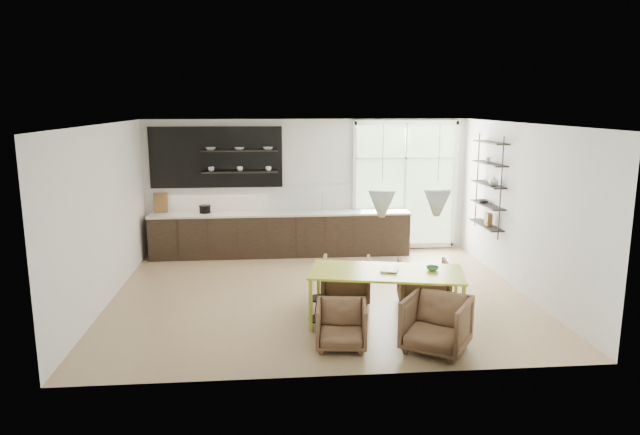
{
  "coord_description": "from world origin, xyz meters",
  "views": [
    {
      "loc": [
        -0.82,
        -9.32,
        3.22
      ],
      "look_at": [
        0.06,
        0.6,
        1.23
      ],
      "focal_mm": 32.0,
      "sensor_mm": 36.0,
      "label": 1
    }
  ],
  "objects_px": {
    "armchair_back_left": "(346,280)",
    "armchair_back_right": "(423,283)",
    "wire_stool": "(320,308)",
    "dining_table": "(386,275)",
    "armchair_front_right": "(436,324)",
    "armchair_front_left": "(341,325)"
  },
  "relations": [
    {
      "from": "wire_stool",
      "to": "armchair_back_right",
      "type": "bearing_deg",
      "value": 24.2
    },
    {
      "from": "dining_table",
      "to": "armchair_back_right",
      "type": "relative_size",
      "value": 2.94
    },
    {
      "from": "wire_stool",
      "to": "armchair_back_left",
      "type": "bearing_deg",
      "value": 64.07
    },
    {
      "from": "armchair_back_left",
      "to": "armchair_front_left",
      "type": "distance_m",
      "value": 1.82
    },
    {
      "from": "armchair_back_left",
      "to": "armchair_back_right",
      "type": "xyz_separation_m",
      "value": [
        1.22,
        -0.29,
        0.0
      ]
    },
    {
      "from": "dining_table",
      "to": "armchair_front_left",
      "type": "bearing_deg",
      "value": -122.24
    },
    {
      "from": "armchair_front_left",
      "to": "armchair_front_right",
      "type": "distance_m",
      "value": 1.25
    },
    {
      "from": "armchair_back_left",
      "to": "armchair_front_left",
      "type": "height_order",
      "value": "armchair_back_left"
    },
    {
      "from": "dining_table",
      "to": "wire_stool",
      "type": "relative_size",
      "value": 5.26
    },
    {
      "from": "armchair_front_right",
      "to": "armchair_front_left",
      "type": "bearing_deg",
      "value": -156.05
    },
    {
      "from": "armchair_back_left",
      "to": "armchair_front_right",
      "type": "bearing_deg",
      "value": 123.9
    },
    {
      "from": "armchair_front_left",
      "to": "wire_stool",
      "type": "xyz_separation_m",
      "value": [
        -0.22,
        0.72,
        -0.02
      ]
    },
    {
      "from": "armchair_back_left",
      "to": "armchair_back_right",
      "type": "height_order",
      "value": "armchair_back_right"
    },
    {
      "from": "dining_table",
      "to": "armchair_front_right",
      "type": "height_order",
      "value": "dining_table"
    },
    {
      "from": "armchair_front_left",
      "to": "wire_stool",
      "type": "height_order",
      "value": "armchair_front_left"
    },
    {
      "from": "armchair_back_right",
      "to": "wire_stool",
      "type": "bearing_deg",
      "value": 32.06
    },
    {
      "from": "armchair_back_left",
      "to": "armchair_back_right",
      "type": "relative_size",
      "value": 1.0
    },
    {
      "from": "armchair_front_left",
      "to": "wire_stool",
      "type": "distance_m",
      "value": 0.75
    },
    {
      "from": "armchair_back_right",
      "to": "armchair_front_right",
      "type": "height_order",
      "value": "same"
    },
    {
      "from": "armchair_back_right",
      "to": "wire_stool",
      "type": "height_order",
      "value": "armchair_back_right"
    },
    {
      "from": "armchair_back_left",
      "to": "dining_table",
      "type": "bearing_deg",
      "value": 123.15
    },
    {
      "from": "dining_table",
      "to": "wire_stool",
      "type": "xyz_separation_m",
      "value": [
        -0.98,
        -0.06,
        -0.46
      ]
    }
  ]
}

